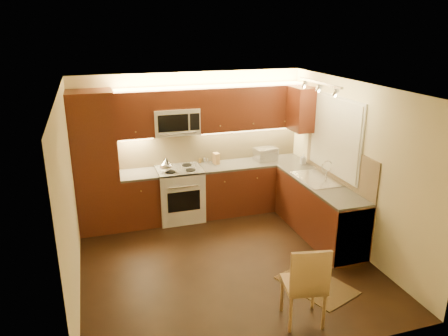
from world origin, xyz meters
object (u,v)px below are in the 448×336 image
object	(u,v)px
stove	(180,194)
knife_block	(216,158)
dining_chair	(304,282)
sink	(316,175)
microwave	(176,121)
soap_bottle	(303,159)
kettle	(166,165)
toaster_oven	(265,154)

from	to	relation	value
stove	knife_block	bearing A→B (deg)	10.81
dining_chair	sink	bearing A→B (deg)	68.97
microwave	stove	bearing A→B (deg)	-90.00
microwave	soap_bottle	world-z (taller)	microwave
knife_block	dining_chair	bearing A→B (deg)	-95.42
knife_block	dining_chair	xyz separation A→B (m)	(0.06, -3.27, -0.50)
stove	dining_chair	world-z (taller)	dining_chair
soap_bottle	microwave	bearing A→B (deg)	174.55
microwave	sink	world-z (taller)	microwave
stove	kettle	bearing A→B (deg)	-155.81
stove	toaster_oven	xyz separation A→B (m)	(1.62, 0.06, 0.56)
stove	toaster_oven	size ratio (longest dim) A/B	2.40
stove	sink	world-z (taller)	sink
kettle	toaster_oven	world-z (taller)	kettle
microwave	kettle	size ratio (longest dim) A/B	3.12
stove	dining_chair	bearing A→B (deg)	-76.37
microwave	toaster_oven	distance (m)	1.76
microwave	dining_chair	bearing A→B (deg)	-76.91
knife_block	sink	bearing A→B (deg)	-50.57
stove	knife_block	xyz separation A→B (m)	(0.70, 0.13, 0.54)
kettle	soap_bottle	bearing A→B (deg)	-21.46
dining_chair	microwave	bearing A→B (deg)	113.77
soap_bottle	stove	bearing A→B (deg)	177.99
stove	knife_block	world-z (taller)	knife_block
soap_bottle	knife_block	bearing A→B (deg)	169.05
stove	kettle	distance (m)	0.64
stove	toaster_oven	distance (m)	1.71
sink	soap_bottle	world-z (taller)	soap_bottle
sink	soap_bottle	distance (m)	0.81
toaster_oven	knife_block	bearing A→B (deg)	167.14
dining_chair	kettle	bearing A→B (deg)	118.85
knife_block	soap_bottle	bearing A→B (deg)	-24.09
kettle	soap_bottle	world-z (taller)	kettle
sink	knife_block	world-z (taller)	knife_block
sink	knife_block	distance (m)	1.81
toaster_oven	soap_bottle	size ratio (longest dim) A/B	2.06
knife_block	soap_bottle	world-z (taller)	knife_block
toaster_oven	kettle	bearing A→B (deg)	176.95
stove	sink	bearing A→B (deg)	-29.36
microwave	knife_block	xyz separation A→B (m)	(0.70, -0.00, -0.72)
kettle	knife_block	bearing A→B (deg)	-1.69
microwave	knife_block	size ratio (longest dim) A/B	3.89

